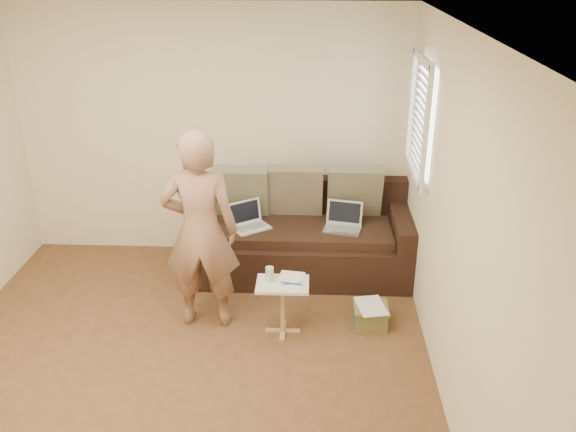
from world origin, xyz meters
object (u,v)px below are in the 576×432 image
object	(u,v)px
side_table	(283,308)
laptop_silver	(342,230)
drinking_glass	(270,274)
striped_box	(371,315)
laptop_white	(251,228)
sofa	(300,233)
person	(200,231)

from	to	relation	value
side_table	laptop_silver	bearing A→B (deg)	61.58
drinking_glass	striped_box	bearing A→B (deg)	6.55
drinking_glass	striped_box	xyz separation A→B (m)	(0.88, 0.10, -0.45)
side_table	striped_box	distance (m)	0.80
laptop_white	drinking_glass	size ratio (longest dim) A/B	2.88
sofa	laptop_silver	bearing A→B (deg)	-14.35
laptop_silver	laptop_white	world-z (taller)	laptop_white
striped_box	drinking_glass	bearing A→B (deg)	-173.45
laptop_white	drinking_glass	bearing A→B (deg)	-110.06
striped_box	person	bearing A→B (deg)	-179.72
side_table	striped_box	world-z (taller)	side_table
sofa	drinking_glass	distance (m)	1.08
sofa	person	size ratio (longest dim) A/B	1.24
person	side_table	world-z (taller)	person
laptop_silver	laptop_white	xyz separation A→B (m)	(-0.90, -0.00, 0.00)
laptop_white	side_table	distance (m)	1.08
side_table	striped_box	bearing A→B (deg)	10.83
laptop_silver	striped_box	distance (m)	0.97
laptop_silver	striped_box	size ratio (longest dim) A/B	1.18
sofa	laptop_white	xyz separation A→B (m)	(-0.48, -0.11, 0.10)
drinking_glass	side_table	bearing A→B (deg)	-22.37
sofa	laptop_silver	world-z (taller)	sofa
drinking_glass	laptop_white	bearing A→B (deg)	104.99
sofa	drinking_glass	size ratio (longest dim) A/B	18.33
side_table	drinking_glass	size ratio (longest dim) A/B	4.04
sofa	drinking_glass	world-z (taller)	sofa
sofa	laptop_white	size ratio (longest dim) A/B	6.36
sofa	laptop_white	world-z (taller)	sofa
laptop_white	side_table	bearing A→B (deg)	-104.80
sofa	person	xyz separation A→B (m)	(-0.81, -0.95, 0.46)
sofa	person	bearing A→B (deg)	-130.32
sofa	side_table	distance (m)	1.11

